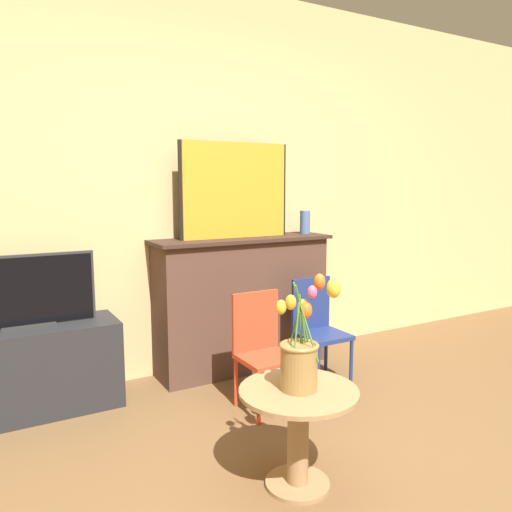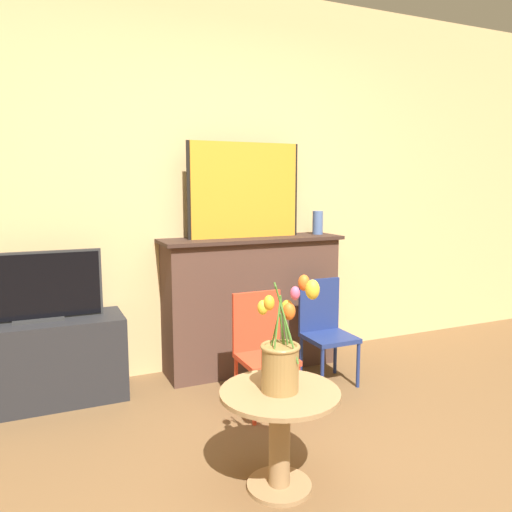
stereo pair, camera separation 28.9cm
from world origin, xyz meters
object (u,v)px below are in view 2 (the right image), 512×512
(painting, at_px, (245,190))
(chair_blue, at_px, (325,326))
(tv_monitor, at_px, (37,288))
(chair_red, at_px, (262,345))
(vase_tulips, at_px, (282,353))

(painting, distance_m, chair_blue, 1.09)
(tv_monitor, height_order, chair_blue, tv_monitor)
(chair_red, bearing_deg, painting, 76.24)
(painting, xyz_separation_m, chair_red, (-0.16, -0.64, -0.91))
(chair_blue, relative_size, vase_tulips, 1.38)
(tv_monitor, distance_m, vase_tulips, 1.67)
(chair_blue, bearing_deg, vase_tulips, -130.06)
(painting, relative_size, vase_tulips, 1.65)
(painting, relative_size, chair_blue, 1.20)
(chair_red, bearing_deg, chair_blue, 19.96)
(painting, distance_m, tv_monitor, 1.48)
(chair_blue, height_order, vase_tulips, vase_tulips)
(chair_red, xyz_separation_m, chair_blue, (0.56, 0.20, 0.00))
(chair_red, xyz_separation_m, vase_tulips, (-0.26, -0.78, 0.23))
(painting, height_order, chair_blue, painting)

